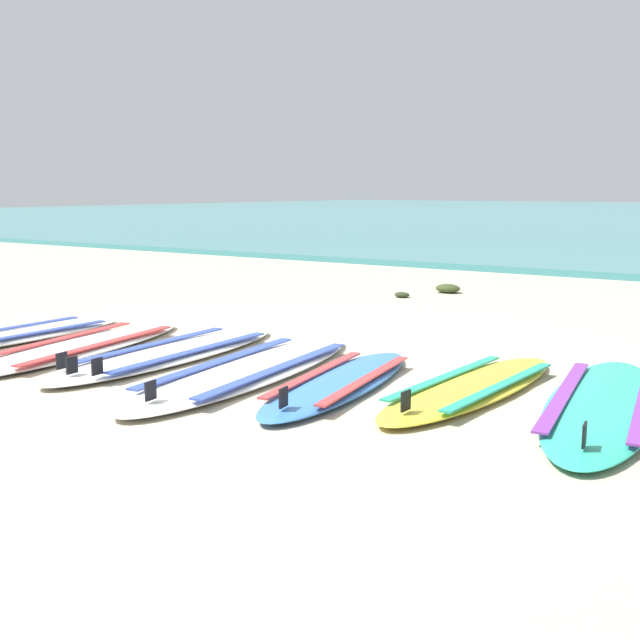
% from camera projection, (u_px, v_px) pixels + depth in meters
% --- Properties ---
extents(ground_plane, '(80.00, 80.00, 0.00)m').
position_uv_depth(ground_plane, '(272.00, 369.00, 5.52)').
color(ground_plane, '#B7AD93').
extents(surfboard_0, '(0.53, 2.07, 0.18)m').
position_uv_depth(surfboard_0, '(19.00, 336.00, 6.56)').
color(surfboard_0, white).
rests_on(surfboard_0, ground).
extents(surfboard_1, '(0.98, 2.48, 0.18)m').
position_uv_depth(surfboard_1, '(79.00, 347.00, 6.09)').
color(surfboard_1, white).
rests_on(surfboard_1, ground).
extents(surfboard_2, '(0.71, 2.41, 0.18)m').
position_uv_depth(surfboard_2, '(171.00, 353.00, 5.86)').
color(surfboard_2, white).
rests_on(surfboard_2, ground).
extents(surfboard_3, '(0.91, 2.63, 0.18)m').
position_uv_depth(surfboard_3, '(249.00, 370.00, 5.31)').
color(surfboard_3, white).
rests_on(surfboard_3, ground).
extents(surfboard_4, '(0.80, 2.03, 0.18)m').
position_uv_depth(surfboard_4, '(340.00, 382.00, 4.98)').
color(surfboard_4, '#3875CC').
rests_on(surfboard_4, ground).
extents(surfboard_5, '(0.62, 2.08, 0.18)m').
position_uv_depth(surfboard_5, '(473.00, 387.00, 4.86)').
color(surfboard_5, yellow).
rests_on(surfboard_5, ground).
extents(surfboard_6, '(0.98, 2.47, 0.18)m').
position_uv_depth(surfboard_6, '(603.00, 404.00, 4.48)').
color(surfboard_6, '#2DB793').
rests_on(surfboard_6, ground).
extents(seaweed_clump_near_shoreline, '(0.18, 0.15, 0.06)m').
position_uv_depth(seaweed_clump_near_shoreline, '(402.00, 295.00, 9.12)').
color(seaweed_clump_near_shoreline, '#2D381E').
rests_on(seaweed_clump_near_shoreline, ground).
extents(seaweed_clump_by_the_boards, '(0.30, 0.24, 0.11)m').
position_uv_depth(seaweed_clump_by_the_boards, '(448.00, 288.00, 9.53)').
color(seaweed_clump_by_the_boards, '#384723').
rests_on(seaweed_clump_by_the_boards, ground).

